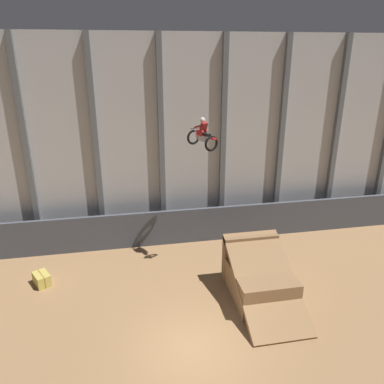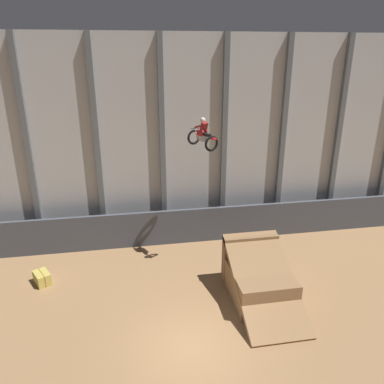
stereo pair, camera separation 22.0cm
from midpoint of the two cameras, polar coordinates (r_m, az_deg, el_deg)
ground_plane at (r=14.72m, az=0.35°, el=-22.71°), size 60.00×60.00×0.00m
arena_back_wall at (r=20.25m, az=-4.27°, el=7.48°), size 32.00×0.40×11.05m
lower_barrier at (r=20.79m, az=-3.64°, el=-5.42°), size 31.36×0.20×1.99m
dirt_ramp at (r=17.03m, az=10.37°, el=-12.73°), size 2.53×4.61×2.45m
rider_bike_solo at (r=17.51m, az=2.01°, el=8.59°), size 1.30×1.78×1.47m
hay_bale_trackside at (r=19.03m, az=-21.55°, el=-12.08°), size 0.95×1.08×0.57m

